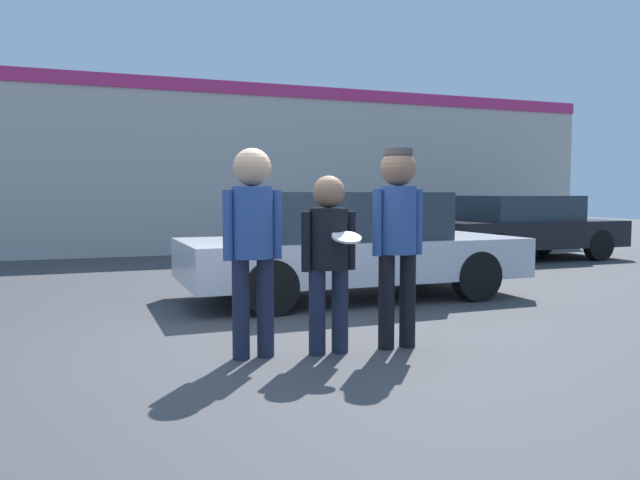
% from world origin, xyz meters
% --- Properties ---
extents(ground_plane, '(56.00, 56.00, 0.00)m').
position_xyz_m(ground_plane, '(0.00, 0.00, 0.00)').
color(ground_plane, '#3F3F42').
extents(storefront_building, '(24.00, 0.22, 4.11)m').
position_xyz_m(storefront_building, '(0.00, 9.36, 2.08)').
color(storefront_building, beige).
rests_on(storefront_building, ground).
extents(person_left, '(0.52, 0.35, 1.82)m').
position_xyz_m(person_left, '(-0.34, -0.30, 1.10)').
color(person_left, '#1E2338').
rests_on(person_left, ground).
extents(person_middle_with_frisbee, '(0.51, 0.54, 1.59)m').
position_xyz_m(person_middle_with_frisbee, '(0.32, -0.40, 0.93)').
color(person_middle_with_frisbee, '#1E2338').
rests_on(person_middle_with_frisbee, ground).
extents(person_right, '(0.50, 0.33, 1.84)m').
position_xyz_m(person_right, '(0.99, -0.43, 1.12)').
color(person_right, black).
rests_on(person_right, ground).
extents(parked_car_near, '(4.63, 1.97, 1.45)m').
position_xyz_m(parked_car_near, '(1.73, 2.33, 0.73)').
color(parked_car_near, silver).
rests_on(parked_car_near, ground).
extents(parked_car_far, '(4.30, 1.97, 1.39)m').
position_xyz_m(parked_car_far, '(7.32, 5.68, 0.71)').
color(parked_car_far, black).
rests_on(parked_car_far, ground).
extents(shrub, '(1.17, 1.17, 1.17)m').
position_xyz_m(shrub, '(3.52, 8.58, 0.59)').
color(shrub, '#285B2D').
rests_on(shrub, ground).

